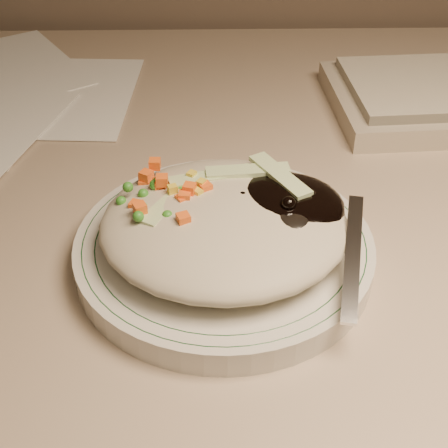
{
  "coord_description": "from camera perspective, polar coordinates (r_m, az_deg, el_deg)",
  "views": [
    {
      "loc": [
        -0.08,
        0.84,
        1.08
      ],
      "look_at": [
        -0.07,
        1.22,
        0.78
      ],
      "focal_mm": 50.0,
      "sensor_mm": 36.0,
      "label": 1
    }
  ],
  "objects": [
    {
      "name": "desk",
      "position": [
        0.77,
        5.27,
        -6.48
      ],
      "size": [
        1.4,
        0.7,
        0.74
      ],
      "color": "tan",
      "rests_on": "ground"
    },
    {
      "name": "plate",
      "position": [
        0.5,
        -0.0,
        -2.34
      ],
      "size": [
        0.24,
        0.24,
        0.02
      ],
      "primitive_type": "cylinder",
      "color": "silver",
      "rests_on": "desk"
    },
    {
      "name": "plate_rim",
      "position": [
        0.49,
        -0.0,
        -1.46
      ],
      "size": [
        0.23,
        0.23,
        0.0
      ],
      "color": "#144723",
      "rests_on": "plate"
    },
    {
      "name": "meal",
      "position": [
        0.48,
        0.52,
        0.48
      ],
      "size": [
        0.2,
        0.19,
        0.05
      ],
      "color": "#AFA58E",
      "rests_on": "plate"
    }
  ]
}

